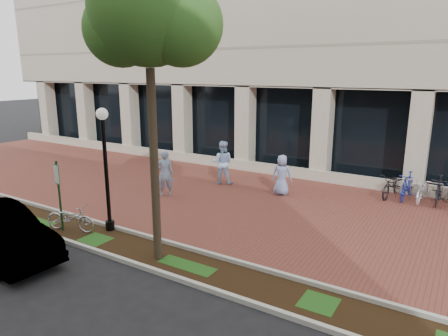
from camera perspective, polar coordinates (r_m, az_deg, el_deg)
The scene contains 13 objects.
ground at distance 15.73m, azimuth 0.75°, elevation -4.54°, with size 120.00×120.00×0.00m, color black.
brick_plaza at distance 15.73m, azimuth 0.75°, elevation -4.52°, with size 40.00×9.00×0.01m, color brown.
planting_strip at distance 11.84m, azimuth -12.69°, elevation -11.20°, with size 40.00×1.50×0.01m, color black.
curb_plaza_side at distance 12.32m, azimuth -10.24°, elevation -9.79°, with size 40.00×0.12×0.12m, color #B9B9AE.
curb_street_side at distance 11.36m, azimuth -15.39°, elevation -12.19°, with size 40.00×0.12×0.12m, color #B9B9AE.
parking_sign at distance 13.31m, azimuth -22.61°, elevation -2.50°, with size 0.34×0.07×2.26m.
lamppost at distance 12.72m, azimuth -16.56°, elevation 0.72°, with size 0.36×0.36×3.86m.
street_tree at distance 10.11m, azimuth -10.53°, elevation 20.64°, with size 3.33×2.77×7.77m.
locked_bicycle at distance 13.48m, azimuth -21.07°, elevation -6.68°, with size 0.59×1.68×0.88m, color #B9B8BD.
pedestrian_left at distance 16.14m, azimuth -8.45°, elevation -0.73°, with size 0.69×0.45×1.88m, color #88A2CA.
pedestrian_mid at distance 17.68m, azimuth -0.24°, elevation 0.79°, with size 0.94×0.74×1.94m, color #9ABCE5.
pedestrian_right at distance 16.27m, azimuth 8.26°, elevation -1.01°, with size 0.81×0.53×1.66m, color #7C8ABA.
bike_rack_cluster at distance 17.14m, azimuth 27.34°, elevation -2.79°, with size 3.56×1.94×1.08m.
Camera 1 is at (7.67, -12.81, 4.93)m, focal length 32.00 mm.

